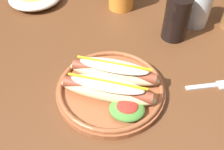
% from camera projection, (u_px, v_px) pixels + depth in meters
% --- Properties ---
extents(dining_table, '(1.33, 1.02, 0.74)m').
position_uv_depth(dining_table, '(120.00, 98.00, 0.72)').
color(dining_table, brown).
rests_on(dining_table, ground_plane).
extents(hot_dog_plate, '(0.27, 0.27, 0.08)m').
position_uv_depth(hot_dog_plate, '(111.00, 86.00, 0.60)').
color(hot_dog_plate, '#9E5633').
rests_on(hot_dog_plate, dining_table).
extents(fork, '(0.12, 0.05, 0.00)m').
position_uv_depth(fork, '(213.00, 85.00, 0.63)').
color(fork, silver).
rests_on(fork, dining_table).
extents(soda_cup, '(0.07, 0.07, 0.13)m').
position_uv_depth(soda_cup, '(177.00, 18.00, 0.72)').
color(soda_cup, black).
rests_on(soda_cup, dining_table).
extents(water_cup, '(0.08, 0.08, 0.13)m').
position_uv_depth(water_cup, '(198.00, 5.00, 0.77)').
color(water_cup, silver).
rests_on(water_cup, dining_table).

